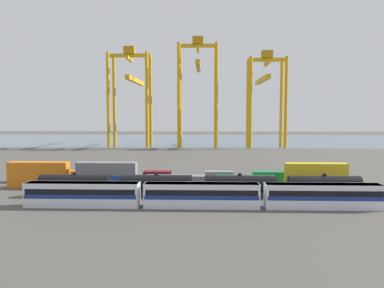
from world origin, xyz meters
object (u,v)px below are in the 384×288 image
at_px(passenger_train, 202,194).
at_px(gantry_crane_east, 265,89).
at_px(gantry_crane_central, 198,80).
at_px(gantry_crane_west, 131,87).
at_px(shipping_container_4, 176,182).
at_px(freight_tank_row, 198,186).
at_px(shipping_container_5, 245,182).
at_px(shipping_container_10, 158,177).

bearing_deg(passenger_train, gantry_crane_east, 76.66).
bearing_deg(gantry_crane_central, gantry_crane_west, 178.03).
bearing_deg(passenger_train, shipping_container_4, 108.85).
relative_size(gantry_crane_west, gantry_crane_central, 0.92).
relative_size(gantry_crane_central, gantry_crane_east, 1.15).
height_order(passenger_train, freight_tank_row, freight_tank_row).
distance_m(freight_tank_row, shipping_container_5, 12.34).
height_order(shipping_container_5, gantry_crane_central, gantry_crane_central).
bearing_deg(gantry_crane_central, gantry_crane_east, 1.10).
bearing_deg(shipping_container_10, gantry_crane_central, 85.95).
bearing_deg(gantry_crane_west, shipping_container_10, -76.08).
relative_size(shipping_container_4, gantry_crane_west, 0.27).
bearing_deg(shipping_container_10, freight_tank_row, -57.24).
xyz_separation_m(freight_tank_row, shipping_container_4, (-4.68, 8.11, -0.75)).
bearing_deg(shipping_container_5, gantry_crane_west, 112.29).
height_order(gantry_crane_west, gantry_crane_central, gantry_crane_central).
relative_size(freight_tank_row, gantry_crane_east, 1.33).
height_order(passenger_train, shipping_container_10, passenger_train).
height_order(freight_tank_row, shipping_container_4, freight_tank_row).
bearing_deg(gantry_crane_east, freight_tank_row, -104.56).
distance_m(gantry_crane_west, gantry_crane_east, 62.31).
distance_m(passenger_train, gantry_crane_east, 124.94).
relative_size(shipping_container_5, gantry_crane_west, 0.27).
relative_size(freight_tank_row, shipping_container_10, 9.52).
distance_m(shipping_container_5, shipping_container_10, 19.25).
distance_m(freight_tank_row, gantry_crane_east, 117.84).
relative_size(gantry_crane_west, gantry_crane_east, 1.05).
height_order(freight_tank_row, gantry_crane_central, gantry_crane_central).
relative_size(passenger_train, freight_tank_row, 0.99).
bearing_deg(shipping_container_4, passenger_train, -71.15).
xyz_separation_m(shipping_container_4, shipping_container_10, (-4.36, 5.94, 0.00)).
bearing_deg(gantry_crane_east, passenger_train, -103.34).
distance_m(passenger_train, shipping_container_5, 17.97).
xyz_separation_m(shipping_container_4, gantry_crane_central, (2.51, 102.85, 29.10)).
relative_size(passenger_train, shipping_container_4, 4.69).
distance_m(passenger_train, shipping_container_10, 23.81).
bearing_deg(gantry_crane_central, freight_tank_row, -88.88).
xyz_separation_m(passenger_train, gantry_crane_central, (-2.88, 118.63, 28.26)).
height_order(freight_tank_row, shipping_container_5, freight_tank_row).
bearing_deg(gantry_crane_central, shipping_container_10, -94.05).
distance_m(shipping_container_10, gantry_crane_east, 107.67).
bearing_deg(shipping_container_5, passenger_train, -118.51).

